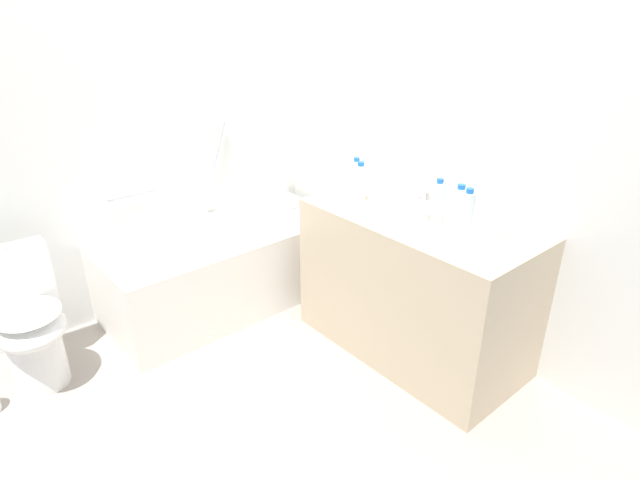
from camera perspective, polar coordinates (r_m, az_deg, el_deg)
ground_plane at (r=2.74m, az=-8.51°, el=-18.11°), size 3.71×3.71×0.00m
wall_back_tiled at (r=3.30m, az=-23.02°, el=13.01°), size 3.11×0.10×2.57m
wall_right_mirror at (r=3.03m, az=13.45°, el=13.33°), size 0.10×2.99×2.57m
bathtub at (r=3.46m, az=-10.34°, el=-2.64°), size 1.53×0.69×1.13m
toilet at (r=3.07m, az=-29.28°, el=-8.01°), size 0.37×0.50×0.73m
vanity_counter at (r=2.95m, az=10.29°, el=-4.91°), size 0.63×1.25×0.82m
sink_basin at (r=2.80m, az=9.14°, el=3.28°), size 0.31×0.31×0.04m
sink_faucet at (r=2.93m, az=11.57°, el=4.41°), size 0.11×0.15×0.09m
water_bottle_0 at (r=2.52m, az=15.74°, el=2.54°), size 0.06×0.06×0.25m
water_bottle_1 at (r=2.91m, az=4.42°, el=6.19°), size 0.07×0.07×0.23m
water_bottle_2 at (r=3.01m, az=3.97°, el=6.79°), size 0.06×0.06×0.22m
water_bottle_3 at (r=2.60m, az=14.93°, el=3.22°), size 0.07×0.07×0.24m
water_bottle_4 at (r=2.64m, az=12.75°, el=3.83°), size 0.06×0.06×0.25m
drinking_glass_0 at (r=2.49m, az=18.99°, el=0.10°), size 0.06×0.06×0.10m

